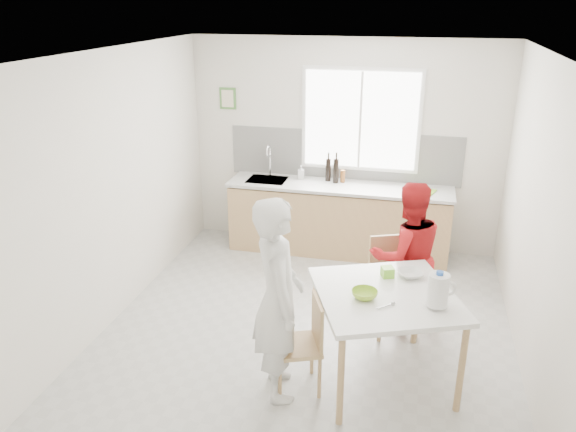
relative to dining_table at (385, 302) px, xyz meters
name	(u,v)px	position (x,y,z in m)	size (l,w,h in m)	color
ground	(307,330)	(-0.78, 0.60, -0.77)	(4.50, 4.50, 0.00)	#B7B7B2
room_shell	(310,174)	(-0.78, 0.60, 0.88)	(4.50, 4.50, 4.50)	silver
window	(361,120)	(-0.58, 2.83, 0.93)	(1.50, 0.06, 1.30)	white
backsplash	(344,156)	(-0.78, 2.84, 0.46)	(3.00, 0.02, 0.65)	white
picture_frame	(228,98)	(-2.33, 2.84, 1.13)	(0.22, 0.03, 0.28)	#4C843C
kitchen_counter	(338,222)	(-0.78, 2.55, -0.35)	(2.84, 0.64, 1.37)	tan
dining_table	(385,302)	(0.00, 0.00, 0.00)	(1.45, 1.45, 0.86)	white
chair_left	(304,341)	(-0.64, -0.26, -0.31)	(0.50, 0.50, 0.84)	tan
chair_far	(392,279)	(0.01, 0.89, -0.24)	(0.57, 0.57, 0.95)	tan
person_white	(278,299)	(-0.84, -0.34, 0.10)	(0.64, 0.42, 1.74)	silver
person_red	(407,256)	(0.13, 0.95, 0.00)	(0.74, 0.58, 1.53)	red
bowl_green	(365,294)	(-0.17, -0.12, 0.12)	(0.21, 0.21, 0.07)	#95C52D
bowl_white	(410,274)	(0.18, 0.34, 0.12)	(0.22, 0.22, 0.05)	silver
milk_jug	(439,290)	(0.41, -0.14, 0.25)	(0.23, 0.17, 0.29)	white
green_box	(387,272)	(-0.01, 0.30, 0.13)	(0.10, 0.10, 0.09)	#7ACE2F
spoon	(385,306)	(0.01, -0.23, 0.10)	(0.01, 0.01, 0.16)	#A5A5AA
cutting_board	(420,191)	(0.22, 2.55, 0.16)	(0.35, 0.25, 0.01)	#7EBF2C
wine_bottle_a	(336,171)	(-0.84, 2.63, 0.31)	(0.07, 0.07, 0.32)	black
wine_bottle_b	(328,170)	(-0.95, 2.69, 0.30)	(0.07, 0.07, 0.30)	black
jar_amber	(343,176)	(-0.76, 2.67, 0.23)	(0.06, 0.06, 0.16)	brown
soap_bottle	(301,172)	(-1.31, 2.70, 0.24)	(0.08, 0.08, 0.18)	#999999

